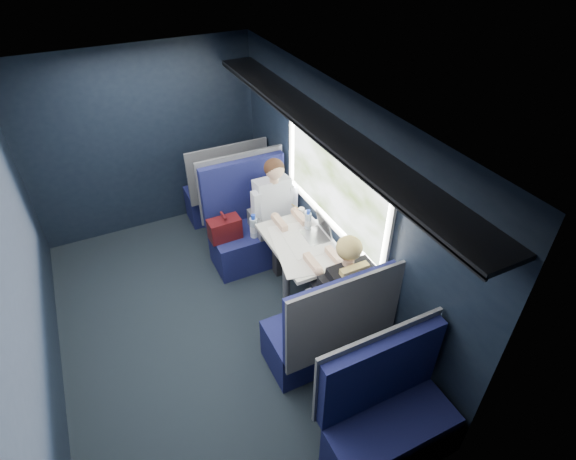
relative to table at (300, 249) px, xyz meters
name	(u,v)px	position (x,y,z in m)	size (l,w,h in m)	color
ground	(209,327)	(-1.03, 0.00, -0.67)	(2.80, 4.20, 0.01)	black
room_shell	(193,207)	(-1.01, 0.00, 0.81)	(3.00, 4.40, 2.40)	black
table	(300,249)	(0.00, 0.00, 0.00)	(0.62, 1.00, 0.74)	#54565E
seat_bay_near	(250,227)	(-0.20, 0.87, -0.24)	(1.06, 0.62, 1.26)	#0E103D
seat_bay_far	(326,332)	(-0.18, -0.87, -0.25)	(1.04, 0.62, 1.26)	#0E103D
seat_row_front	(225,191)	(-0.18, 1.80, -0.25)	(1.04, 0.51, 1.16)	#0E103D
seat_row_back	(387,418)	(-0.18, -1.80, -0.25)	(1.04, 0.51, 1.16)	#0E103D
man	(277,208)	(0.07, 0.70, 0.06)	(0.53, 0.56, 1.32)	black
woman	(342,286)	(0.07, -0.71, 0.06)	(0.53, 0.56, 1.32)	black
papers	(305,247)	(0.01, -0.08, 0.08)	(0.58, 0.84, 0.01)	white
laptop	(319,230)	(0.24, 0.03, 0.14)	(0.24, 0.31, 0.22)	silver
bottle_small	(308,221)	(0.19, 0.18, 0.18)	(0.07, 0.07, 0.24)	silver
cup	(301,212)	(0.24, 0.43, 0.12)	(0.07, 0.07, 0.09)	white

